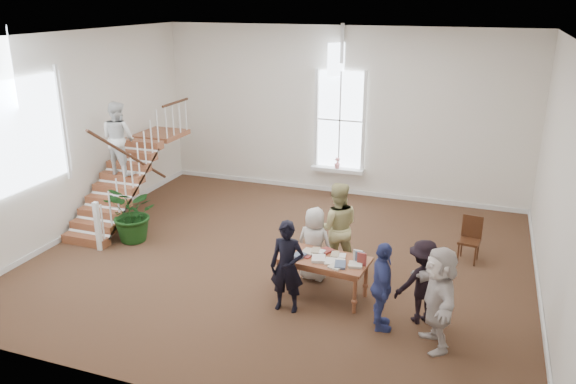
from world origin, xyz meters
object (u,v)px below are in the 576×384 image
at_px(library_table, 323,262).
at_px(woman_cluster_a, 382,287).
at_px(floor_plant, 134,214).
at_px(side_chair, 470,236).
at_px(woman_cluster_b, 423,282).
at_px(elderly_woman, 314,244).
at_px(person_yellow, 337,227).
at_px(police_officer, 287,267).
at_px(woman_cluster_c, 438,298).

relative_size(library_table, woman_cluster_a, 1.12).
relative_size(floor_plant, side_chair, 1.39).
bearing_deg(woman_cluster_b, elderly_woman, -53.07).
distance_m(library_table, woman_cluster_a, 1.37).
relative_size(library_table, person_yellow, 0.93).
distance_m(library_table, woman_cluster_b, 1.80).
relative_size(library_table, elderly_woman, 1.18).
xyz_separation_m(library_table, police_officer, (-0.46, -0.65, 0.14)).
relative_size(woman_cluster_b, side_chair, 1.54).
distance_m(floor_plant, side_chair, 7.23).
bearing_deg(floor_plant, elderly_woman, -4.16).
height_order(elderly_woman, person_yellow, person_yellow).
bearing_deg(elderly_woman, floor_plant, 2.39).
distance_m(library_table, floor_plant, 4.72).
height_order(woman_cluster_a, side_chair, woman_cluster_a).
relative_size(police_officer, woman_cluster_c, 0.98).
height_order(police_officer, woman_cluster_c, woman_cluster_c).
distance_m(person_yellow, floor_plant, 4.58).
bearing_deg(woman_cluster_b, side_chair, -135.09).
bearing_deg(person_yellow, police_officer, 57.97).
bearing_deg(library_table, person_yellow, 98.60).
height_order(person_yellow, woman_cluster_b, person_yellow).
xyz_separation_m(library_table, elderly_woman, (-0.36, 0.60, 0.04)).
relative_size(police_officer, floor_plant, 1.25).
bearing_deg(side_chair, woman_cluster_c, -88.34).
distance_m(library_table, elderly_woman, 0.70).
relative_size(woman_cluster_b, floor_plant, 1.11).
relative_size(police_officer, woman_cluster_a, 1.08).
height_order(library_table, police_officer, police_officer).
height_order(police_officer, side_chair, police_officer).
bearing_deg(woman_cluster_c, person_yellow, -155.31).
bearing_deg(floor_plant, side_chair, 12.42).
distance_m(library_table, person_yellow, 1.13).
bearing_deg(woman_cluster_c, police_officer, -117.83).
height_order(police_officer, elderly_woman, police_officer).
bearing_deg(person_yellow, side_chair, -170.38).
height_order(woman_cluster_b, woman_cluster_c, woman_cluster_c).
height_order(library_table, floor_plant, floor_plant).
xyz_separation_m(elderly_woman, side_chair, (2.79, 1.87, -0.20)).
height_order(floor_plant, side_chair, floor_plant).
xyz_separation_m(police_officer, woman_cluster_a, (1.65, -0.04, -0.06)).
relative_size(woman_cluster_b, woman_cluster_c, 0.87).
relative_size(elderly_woman, floor_plant, 1.10).
distance_m(person_yellow, woman_cluster_b, 2.29).
xyz_separation_m(library_table, side_chair, (2.43, 2.47, -0.16)).
height_order(police_officer, floor_plant, police_officer).
bearing_deg(floor_plant, police_officer, -20.50).
xyz_separation_m(police_officer, floor_plant, (-4.17, 1.56, -0.16)).
relative_size(police_officer, woman_cluster_b, 1.12).
relative_size(person_yellow, side_chair, 1.93).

